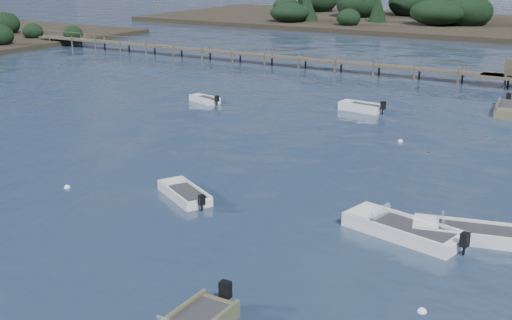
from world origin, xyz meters
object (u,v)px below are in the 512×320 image
Objects in this scene: dinghy_extra_b at (505,110)px; dinghy_mid_white_b at (465,235)px; dinghy_mid_white_a at (402,231)px; dinghy_mid_grey at (184,195)px; tender_far_white at (361,109)px; tender_far_grey at (205,100)px; jetty at (268,56)px.

dinghy_extra_b reaches higher than dinghy_mid_white_b.
dinghy_mid_white_a reaches higher than dinghy_mid_grey.
tender_far_white is 23.81m from dinghy_mid_white_a.
dinghy_mid_grey is (-10.96, -1.18, -0.03)m from dinghy_mid_white_a.
dinghy_mid_white_a is (22.97, -17.67, 0.03)m from tender_far_grey.
dinghy_mid_grey is at bearing -91.10° from tender_far_white.
tender_far_grey is at bearing 142.43° from dinghy_mid_white_a.
jetty reaches higher than dinghy_mid_grey.
tender_far_grey is 28.98m from dinghy_mid_white_a.
tender_far_white is at bearing 122.61° from dinghy_mid_white_b.
dinghy_extra_b is 24.12m from tender_far_grey.
jetty is at bearing 113.97° from dinghy_mid_grey.
dinghy_extra_b is 1.14× the size of dinghy_mid_white_b.
tender_far_white is at bearing -42.31° from jetty.
jetty is (-30.54, 36.27, 0.83)m from dinghy_mid_white_b.
dinghy_extra_b is 26.75m from dinghy_mid_white_a.
dinghy_mid_white_a is 46.74m from jetty.
tender_far_grey is 0.82× the size of dinghy_mid_grey.
dinghy_mid_grey is 42.18m from jetty.
tender_far_grey is 0.56× the size of dinghy_mid_white_a.
dinghy_mid_white_a is at bearing -53.05° from jetty.
dinghy_extra_b is at bearing 28.51° from tender_far_white.
tender_far_white is at bearing 16.51° from tender_far_grey.
dinghy_mid_white_a is at bearing -37.57° from tender_far_grey.
dinghy_mid_white_b reaches higher than dinghy_mid_grey.
jetty is at bearing 130.10° from dinghy_mid_white_b.
dinghy_extra_b is at bearing 91.32° from dinghy_mid_white_a.
tender_far_white is 0.68× the size of dinghy_mid_white_a.
tender_far_grey is 0.05× the size of jetty.
dinghy_mid_white_b is 0.87× the size of dinghy_mid_white_a.
dinghy_mid_white_b is at bearing 23.90° from dinghy_mid_white_a.
dinghy_mid_grey is (-13.41, -2.27, -0.02)m from dinghy_mid_white_b.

